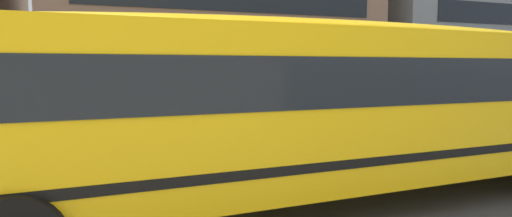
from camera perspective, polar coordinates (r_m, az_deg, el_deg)
ground_plane at (r=8.36m, az=-16.69°, el=-10.52°), size 400.00×400.00×0.00m
sidewalk_far at (r=15.23m, az=-18.26°, el=-3.24°), size 120.00×3.00×0.01m
lane_centreline at (r=8.36m, az=-16.69°, el=-10.50°), size 110.00×0.16×0.01m
school_bus at (r=7.10m, az=11.39°, el=1.55°), size 13.64×3.29×3.03m
parked_car_beige_near_corner at (r=17.98m, az=26.54°, el=0.47°), size 3.98×2.05×1.64m
apartment_block_far_right at (r=32.26m, az=28.09°, el=12.81°), size 18.98×10.04×13.30m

